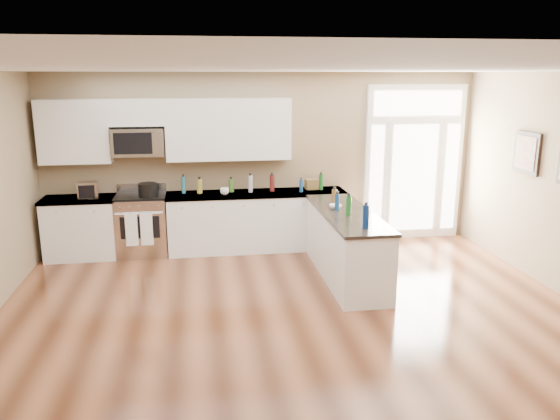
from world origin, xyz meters
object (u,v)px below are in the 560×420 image
kitchen_range (142,225)px  peninsula_cabinet (346,247)px  stockpot (148,189)px  toaster_oven (88,190)px

kitchen_range → peninsula_cabinet: bearing=-26.7°
stockpot → toaster_oven: bearing=175.3°
peninsula_cabinet → kitchen_range: size_ratio=2.15×
peninsula_cabinet → kitchen_range: bearing=153.3°
kitchen_range → toaster_oven: size_ratio=3.69×
stockpot → toaster_oven: (-0.89, 0.07, 0.00)m
toaster_oven → kitchen_range: bearing=-0.9°
peninsula_cabinet → stockpot: stockpot is taller
peninsula_cabinet → stockpot: size_ratio=7.99×
peninsula_cabinet → toaster_oven: toaster_oven is taller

